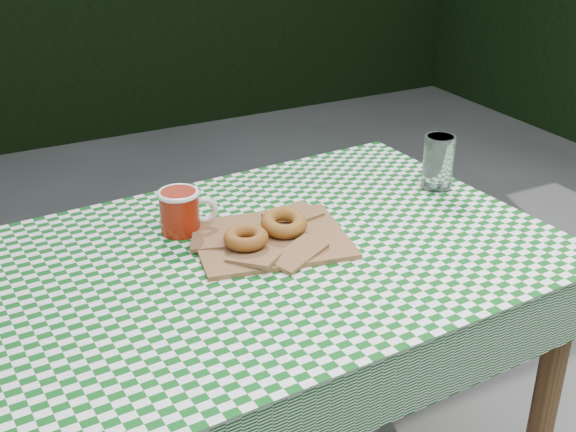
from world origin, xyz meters
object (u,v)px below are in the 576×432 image
object	(u,v)px
table	(266,397)
paper_bag	(270,238)
drinking_glass	(438,162)
coffee_mug	(180,212)

from	to	relation	value
table	paper_bag	xyz separation A→B (m)	(0.04, 0.04, 0.39)
table	drinking_glass	world-z (taller)	drinking_glass
table	paper_bag	distance (m)	0.39
table	drinking_glass	bearing A→B (deg)	7.68
paper_bag	coffee_mug	world-z (taller)	coffee_mug
coffee_mug	drinking_glass	size ratio (longest dim) A/B	1.27
drinking_glass	table	bearing A→B (deg)	-168.81
coffee_mug	table	bearing A→B (deg)	-37.54
paper_bag	drinking_glass	xyz separation A→B (m)	(0.49, 0.07, 0.06)
table	paper_bag	world-z (taller)	paper_bag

